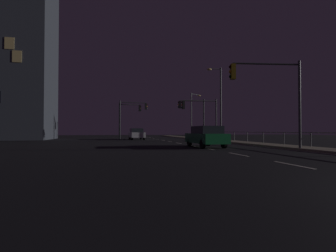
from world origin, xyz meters
TOP-DOWN VIEW (x-y plane):
  - ground_plane at (0.00, 17.50)m, footprint 112.00×112.00m
  - sidewalk_right at (6.10, 17.50)m, footprint 2.17×77.00m
  - lane_markings_center at (0.00, 21.00)m, footprint 0.14×50.00m
  - lane_edge_line at (4.77, 22.50)m, footprint 0.14×53.00m
  - car at (0.48, 14.80)m, footprint 1.94×4.45m
  - car_oncoming at (-3.14, 32.17)m, footprint 2.02×4.48m
  - traffic_light_far_right at (3.53, 24.56)m, footprint 4.30×0.34m
  - traffic_light_near_right at (-3.56, 35.60)m, footprint 4.28×0.56m
  - traffic_light_mid_left at (3.79, 28.32)m, footprint 3.50×0.59m
  - traffic_light_mid_right at (-4.01, 35.85)m, footprint 3.40×0.34m
  - traffic_light_near_left at (3.30, 11.15)m, footprint 4.59×0.88m
  - street_lamp_mid_block at (6.14, 35.43)m, footprint 2.01×1.23m
  - street_lamp_across_street at (5.25, 23.25)m, footprint 1.75×0.36m
  - barrier_fence at (7.04, 11.98)m, footprint 0.09×28.04m

SIDE VIEW (x-z plane):
  - ground_plane at x=0.00m, z-range 0.00..0.00m
  - lane_edge_line at x=4.77m, z-range 0.00..0.01m
  - lane_markings_center at x=0.00m, z-range 0.00..0.01m
  - sidewalk_right at x=6.10m, z-range 0.00..0.14m
  - car at x=0.48m, z-range 0.04..1.61m
  - car_oncoming at x=-3.14m, z-range 0.04..1.61m
  - barrier_fence at x=7.04m, z-range 0.38..1.36m
  - traffic_light_far_right at x=3.53m, z-range 1.16..5.96m
  - traffic_light_mid_left at x=3.79m, z-range 1.20..6.45m
  - traffic_light_mid_right at x=-4.01m, z-range 1.09..6.59m
  - traffic_light_near_left at x=3.30m, z-range 1.30..6.83m
  - traffic_light_near_right at x=-3.56m, z-range 1.19..6.98m
  - street_lamp_mid_block at x=6.14m, z-range 0.90..8.04m
  - street_lamp_across_street at x=5.25m, z-range 0.87..9.03m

